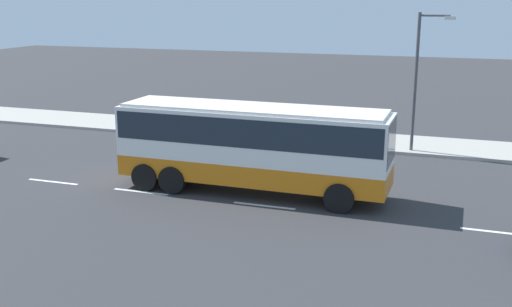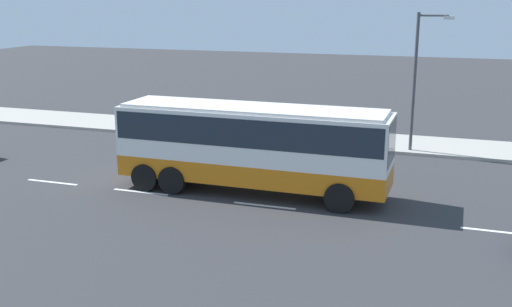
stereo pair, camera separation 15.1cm
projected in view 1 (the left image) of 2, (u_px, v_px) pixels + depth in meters
The scene contains 5 objects.
ground_plane at pixel (298, 192), 24.12m from camera, with size 120.00×120.00×0.00m, color #333335.
sidewalk_curb at pixel (343, 140), 32.62m from camera, with size 80.00×4.00×0.15m, color #A8A399.
lane_centreline at pixel (300, 210), 22.08m from camera, with size 34.31×0.16×0.01m.
coach_bus at pixel (252, 140), 23.55m from camera, with size 10.68×2.74×3.45m.
street_lamp at pixel (420, 73), 29.12m from camera, with size 1.71×0.24×6.68m.
Camera 1 is at (5.84, -22.29, 7.50)m, focal length 42.60 mm.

